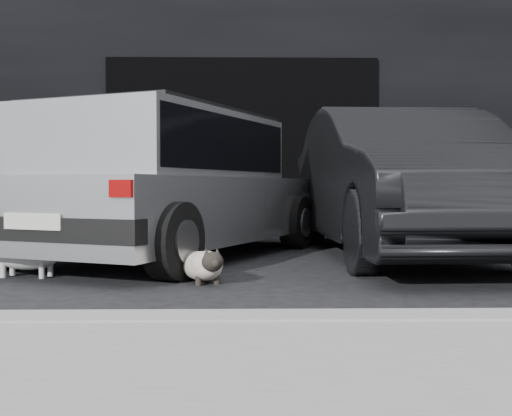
{
  "coord_description": "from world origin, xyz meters",
  "views": [
    {
      "loc": [
        1.02,
        -5.54,
        0.71
      ],
      "look_at": [
        1.11,
        -0.72,
        0.55
      ],
      "focal_mm": 45.0,
      "sensor_mm": 36.0,
      "label": 1
    }
  ],
  "objects_px": {
    "second_car": "(403,182)",
    "cat_white": "(31,253)",
    "silver_hatchback": "(166,178)",
    "cat_siamese": "(203,265)"
  },
  "relations": [
    {
      "from": "second_car",
      "to": "cat_white",
      "type": "relative_size",
      "value": 5.64
    },
    {
      "from": "silver_hatchback",
      "to": "cat_siamese",
      "type": "distance_m",
      "value": 1.82
    },
    {
      "from": "cat_siamese",
      "to": "cat_white",
      "type": "bearing_deg",
      "value": -33.28
    },
    {
      "from": "silver_hatchback",
      "to": "cat_siamese",
      "type": "height_order",
      "value": "silver_hatchback"
    },
    {
      "from": "cat_siamese",
      "to": "cat_white",
      "type": "relative_size",
      "value": 0.94
    },
    {
      "from": "second_car",
      "to": "cat_white",
      "type": "xyz_separation_m",
      "value": [
        -3.26,
        -1.38,
        -0.57
      ]
    },
    {
      "from": "cat_siamese",
      "to": "silver_hatchback",
      "type": "bearing_deg",
      "value": -93.94
    },
    {
      "from": "second_car",
      "to": "silver_hatchback",
      "type": "bearing_deg",
      "value": 179.78
    },
    {
      "from": "silver_hatchback",
      "to": "cat_white",
      "type": "bearing_deg",
      "value": -100.29
    },
    {
      "from": "cat_siamese",
      "to": "second_car",
      "type": "bearing_deg",
      "value": -157.89
    }
  ]
}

